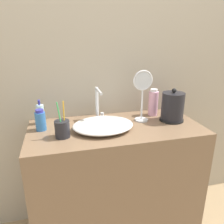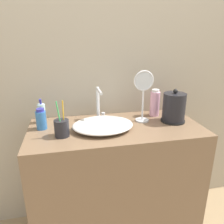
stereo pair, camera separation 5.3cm
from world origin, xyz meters
name	(u,v)px [view 1 (the left image)]	position (x,y,z in m)	size (l,w,h in m)	color
wall_back	(106,48)	(0.00, 0.53, 1.30)	(6.00, 0.04, 2.60)	#ADA38E
vanity_counter	(116,182)	(0.00, 0.26, 0.42)	(1.09, 0.51, 0.83)	brown
sink_basin	(103,125)	(-0.09, 0.23, 0.86)	(0.37, 0.30, 0.06)	white
faucet	(98,102)	(-0.08, 0.41, 0.96)	(0.06, 0.17, 0.22)	silver
electric_kettle	(172,108)	(0.39, 0.27, 0.93)	(0.16, 0.16, 0.22)	black
toothbrush_cup	(62,129)	(-0.33, 0.18, 0.89)	(0.08, 0.08, 0.21)	#232328
lotion_bottle	(40,114)	(-0.46, 0.43, 0.90)	(0.05, 0.05, 0.16)	silver
shampoo_bottle	(41,120)	(-0.46, 0.32, 0.90)	(0.06, 0.06, 0.13)	#3370B7
mouthwash_bottle	(153,103)	(0.32, 0.40, 0.93)	(0.07, 0.07, 0.19)	#EAA8C6
vanity_mirror	(142,91)	(0.19, 0.32, 1.04)	(0.13, 0.09, 0.34)	silver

